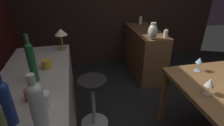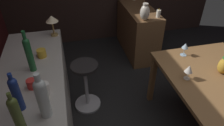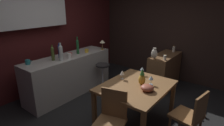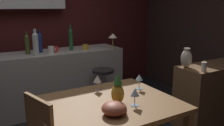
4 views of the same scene
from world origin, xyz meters
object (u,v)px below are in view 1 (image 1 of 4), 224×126
Objects in this scene: wine_glass_left at (199,61)px; cup_red at (30,94)px; vase_ceramic_ivory at (153,32)px; wine_bottle_clear at (38,107)px; counter_lamp at (61,34)px; wine_bottle_cobalt at (7,102)px; cup_mustard at (47,64)px; wine_glass_center at (210,83)px; sideboard_cabinet at (144,52)px; pillar_candle_tall at (140,20)px; wine_bottle_green at (31,61)px; pillar_candle_short at (166,34)px; cup_white at (44,100)px; bar_stool at (93,102)px.

wine_glass_left is 1.65m from cup_red.
cup_red is at bearing 130.05° from vase_ceramic_ivory.
wine_bottle_clear is 1.51× the size of counter_lamp.
cup_red is (0.22, -0.06, -0.11)m from wine_bottle_cobalt.
wine_glass_left is at bearing -93.46° from cup_mustard.
cup_mustard is at bearing 86.54° from wine_glass_left.
wine_glass_center is at bearing -109.46° from cup_mustard.
sideboard_cabinet is 0.62m from pillar_candle_tall.
vase_ceramic_ivory is (-0.47, 0.09, 0.53)m from sideboard_cabinet.
sideboard_cabinet is 2.21m from wine_bottle_green.
vase_ceramic_ivory reaches higher than cup_mustard.
wine_glass_left is at bearing -176.75° from sideboard_cabinet.
sideboard_cabinet is 8.86× the size of cup_mustard.
pillar_candle_short is (1.48, -1.74, -0.18)m from wine_bottle_cobalt.
counter_lamp reaches higher than sideboard_cabinet.
wine_glass_left is at bearing -85.92° from wine_bottle_green.
vase_ceramic_ivory reaches higher than pillar_candle_short.
wine_bottle_cobalt reaches higher than wine_glass_center.
cup_white is at bearing -133.92° from cup_red.
wine_bottle_green is at bearing 79.21° from wine_glass_center.
cup_red is 0.79× the size of pillar_candle_short.
counter_lamp is (-0.80, 1.35, 0.68)m from sideboard_cabinet.
cup_mustard is (0.56, 0.05, -0.01)m from cup_white.
pillar_candle_tall is at bearing -40.89° from wine_bottle_green.
vase_ceramic_ivory is (1.21, -1.44, -0.00)m from cup_red.
wine_glass_center is at bearing -86.64° from cup_white.
wine_bottle_cobalt is at bearing 140.02° from sideboard_cabinet.
wine_glass_left is 0.63× the size of vase_ceramic_ivory.
wine_glass_center is 0.49× the size of wine_bottle_cobalt.
cup_red is at bearing 139.00° from bar_stool.
pillar_candle_tall is at bearing -35.56° from wine_bottle_cobalt.
sideboard_cabinet is at bearing 3.25° from wine_glass_left.
wine_glass_left is 1.64m from wine_bottle_green.
wine_bottle_clear reaches higher than bar_stool.
wine_bottle_clear is 3.44× the size of cup_red.
counter_lamp reaches higher than cup_white.
bar_stool is 2.02× the size of wine_bottle_cobalt.
bar_stool is 6.08× the size of cup_red.
wine_bottle_green is 0.58m from wine_bottle_clear.
cup_mustard is (0.48, 1.37, 0.08)m from wine_glass_center.
vase_ceramic_ivory is at bearing 10.97° from wine_glass_left.
pillar_candle_tall reaches higher than bar_stool.
wine_bottle_cobalt is 0.21m from wine_bottle_clear.
pillar_candle_tall is (1.83, -1.59, -0.19)m from wine_bottle_green.
wine_glass_left is at bearing -65.36° from wine_bottle_clear.
cup_white is 2.63m from pillar_candle_tall.
pillar_candle_tall is at bearing -6.37° from sideboard_cabinet.
bar_stool is 1.22m from wine_glass_center.
wine_glass_center is at bearing -91.10° from cup_red.
wine_glass_center is 1.33m from cup_white.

